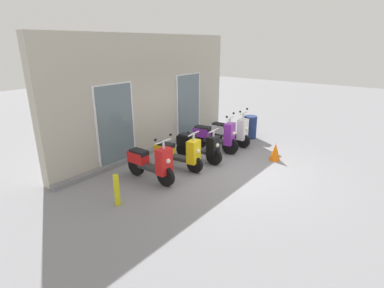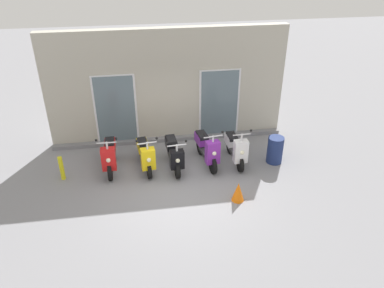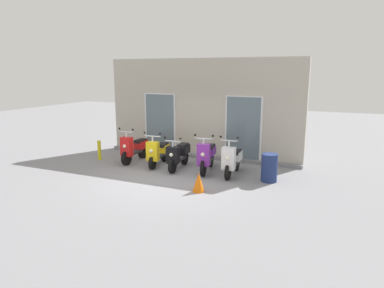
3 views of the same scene
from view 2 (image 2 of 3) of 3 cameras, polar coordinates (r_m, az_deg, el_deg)
name	(u,v)px [view 2 (image 2 of 3)]	position (r m, az deg, el deg)	size (l,w,h in m)	color
ground_plane	(180,188)	(10.18, -1.86, -6.60)	(40.00, 40.00, 0.00)	gray
storefront_facade	(167,88)	(11.85, -3.73, 8.38)	(7.36, 0.50, 3.57)	#B2AD9E
scooter_red	(110,155)	(10.88, -12.30, -1.64)	(0.59, 1.55, 1.27)	black
scooter_yellow	(145,154)	(10.79, -7.04, -1.55)	(0.60, 1.53, 1.22)	black
scooter_black	(174,153)	(10.75, -2.75, -1.44)	(0.58, 1.54, 1.14)	black
scooter_purple	(207,148)	(10.89, 2.27, -0.67)	(0.63, 1.61, 1.29)	black
scooter_white	(236,148)	(11.04, 6.62, -0.58)	(0.57, 1.52, 1.30)	black
traffic_cone	(238,192)	(9.67, 6.97, -7.16)	(0.32, 0.32, 0.52)	orange
curb_bollard	(62,168)	(10.91, -19.06, -3.47)	(0.12, 0.12, 0.70)	yellow
trash_bin	(275,150)	(11.30, 12.41, -0.86)	(0.46, 0.46, 0.81)	navy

